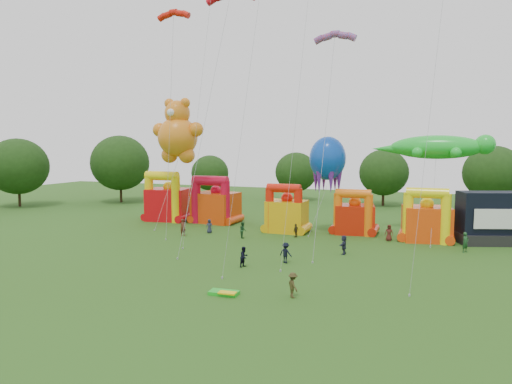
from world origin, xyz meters
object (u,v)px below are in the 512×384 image
(bouncy_castle_0, at_px, (167,202))
(octopus_kite, at_px, (325,172))
(bouncy_castle_2, at_px, (286,213))
(spectator_4, at_px, (296,231))
(teddy_bear_kite, at_px, (176,145))
(spectator_0, at_px, (209,226))
(gecko_kite, at_px, (436,159))
(stage_trailer, at_px, (502,219))

(bouncy_castle_0, bearing_deg, octopus_kite, -3.87)
(bouncy_castle_2, distance_m, spectator_4, 3.55)
(teddy_bear_kite, distance_m, spectator_4, 18.74)
(octopus_kite, xyz_separation_m, spectator_4, (-2.47, -3.46, -6.36))
(teddy_bear_kite, height_order, spectator_0, teddy_bear_kite)
(octopus_kite, bearing_deg, gecko_kite, 17.78)
(bouncy_castle_0, xyz_separation_m, bouncy_castle_2, (17.74, -2.37, -0.34))
(gecko_kite, bearing_deg, stage_trailer, -22.22)
(bouncy_castle_2, relative_size, teddy_bear_kite, 0.36)
(octopus_kite, bearing_deg, spectator_4, -125.55)
(bouncy_castle_2, xyz_separation_m, teddy_bear_kite, (-14.16, -1.19, 8.03))
(gecko_kite, height_order, spectator_0, gecko_kite)
(octopus_kite, bearing_deg, bouncy_castle_2, -168.76)
(gecko_kite, distance_m, octopus_kite, 12.48)
(bouncy_castle_0, xyz_separation_m, spectator_0, (9.54, -6.22, -1.76))
(gecko_kite, bearing_deg, spectator_0, -160.80)
(bouncy_castle_0, height_order, bouncy_castle_2, bouncy_castle_0)
(octopus_kite, bearing_deg, teddy_bear_kite, -173.64)
(octopus_kite, xyz_separation_m, spectator_0, (-12.61, -4.72, -6.31))
(bouncy_castle_2, bearing_deg, spectator_4, -53.13)
(teddy_bear_kite, height_order, octopus_kite, teddy_bear_kite)
(gecko_kite, bearing_deg, bouncy_castle_0, -176.15)
(bouncy_castle_0, relative_size, bouncy_castle_2, 1.17)
(teddy_bear_kite, distance_m, spectator_0, 11.48)
(teddy_bear_kite, height_order, gecko_kite, teddy_bear_kite)
(stage_trailer, bearing_deg, octopus_kite, -176.63)
(teddy_bear_kite, distance_m, gecko_kite, 30.94)
(spectator_4, bearing_deg, octopus_kite, 161.49)
(bouncy_castle_0, height_order, teddy_bear_kite, teddy_bear_kite)
(bouncy_castle_2, bearing_deg, teddy_bear_kite, -175.18)
(teddy_bear_kite, bearing_deg, spectator_0, -23.99)
(octopus_kite, relative_size, spectator_0, 6.95)
(teddy_bear_kite, bearing_deg, octopus_kite, 6.36)
(gecko_kite, bearing_deg, octopus_kite, -162.22)
(spectator_0, relative_size, spectator_4, 1.07)
(bouncy_castle_2, height_order, stage_trailer, bouncy_castle_2)
(bouncy_castle_0, distance_m, stage_trailer, 40.54)
(octopus_kite, bearing_deg, stage_trailer, 3.37)
(stage_trailer, relative_size, teddy_bear_kite, 0.57)
(gecko_kite, relative_size, octopus_kite, 1.18)
(bouncy_castle_0, height_order, gecko_kite, gecko_kite)
(stage_trailer, relative_size, spectator_0, 5.66)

